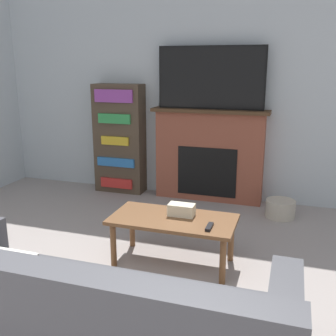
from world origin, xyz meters
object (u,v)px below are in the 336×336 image
(fireplace, at_px, (209,155))
(tv, at_px, (211,78))
(coffee_table, at_px, (173,224))
(bookshelf, at_px, (120,139))
(couch, at_px, (88,334))
(storage_basket, at_px, (280,209))

(fireplace, height_order, tv, tv)
(coffee_table, bearing_deg, bookshelf, 126.50)
(tv, bearing_deg, coffee_table, -87.68)
(tv, height_order, bookshelf, tv)
(couch, height_order, bookshelf, bookshelf)
(fireplace, distance_m, tv, 0.93)
(couch, distance_m, storage_basket, 2.87)
(fireplace, bearing_deg, bookshelf, -178.92)
(couch, xyz_separation_m, coffee_table, (0.05, 1.36, 0.08))
(tv, bearing_deg, couch, -89.59)
(fireplace, xyz_separation_m, coffee_table, (0.07, -1.72, -0.21))
(couch, bearing_deg, tv, 90.41)
(storage_basket, bearing_deg, bookshelf, 170.88)
(couch, height_order, coffee_table, couch)
(tv, height_order, storage_basket, tv)
(fireplace, xyz_separation_m, bookshelf, (-1.19, -0.02, 0.14))
(fireplace, bearing_deg, couch, -89.59)
(tv, bearing_deg, bookshelf, -179.88)
(coffee_table, relative_size, bookshelf, 0.74)
(tv, xyz_separation_m, couch, (0.02, -3.07, -1.21))
(tv, bearing_deg, fireplace, 90.00)
(fireplace, distance_m, bookshelf, 1.20)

